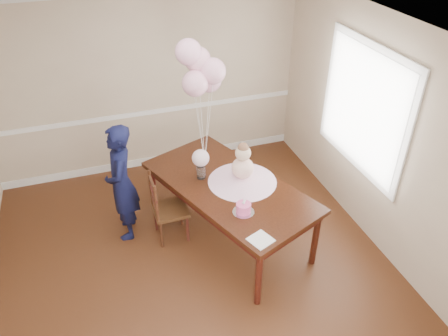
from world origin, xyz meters
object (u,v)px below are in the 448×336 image
woman (122,183)px  dining_table_top (229,186)px  birthday_cake (244,208)px  dining_chair_seat (170,210)px

woman → dining_table_top: bearing=76.2°
dining_table_top → birthday_cake: (-0.02, -0.53, 0.09)m
birthday_cake → dining_chair_seat: (-0.66, 0.77, -0.46)m
birthday_cake → dining_chair_seat: 1.11m
dining_table_top → woman: woman is taller
dining_table_top → dining_chair_seat: bearing=138.6°
dining_table_top → dining_chair_seat: 0.81m
dining_chair_seat → woman: (-0.51, 0.24, 0.35)m
birthday_cake → dining_chair_seat: bearing=130.6°
woman → dining_chair_seat: bearing=72.9°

